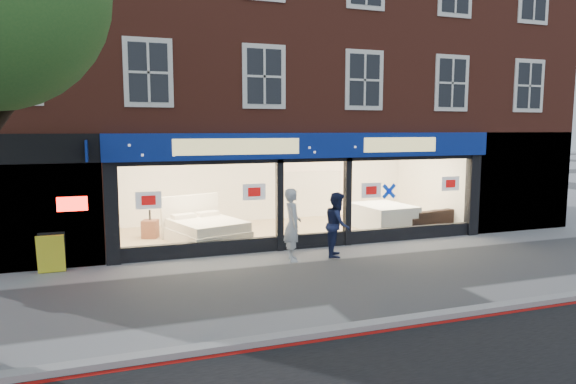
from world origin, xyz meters
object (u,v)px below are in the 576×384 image
sofa (428,218)px  a_board (51,253)px  pedestrian_blue (338,224)px  display_bed (206,229)px  pedestrian_grey (292,225)px  mattress_stack (383,216)px

sofa → a_board: bearing=-4.5°
a_board → pedestrian_blue: (7.11, -0.80, 0.39)m
display_bed → pedestrian_blue: size_ratio=1.57×
pedestrian_grey → pedestrian_blue: pedestrian_grey is taller
mattress_stack → pedestrian_grey: size_ratio=1.13×
display_bed → a_board: bearing=-173.9°
sofa → pedestrian_grey: size_ratio=1.13×
pedestrian_grey → pedestrian_blue: 1.30m
pedestrian_grey → display_bed: bearing=45.4°
display_bed → sofa: size_ratio=1.27×
mattress_stack → a_board: 10.16m
sofa → a_board: a_board is taller
mattress_stack → pedestrian_blue: 3.91m
sofa → display_bed: bearing=-14.2°
mattress_stack → sofa: size_ratio=1.00×
sofa → pedestrian_grey: 6.13m
pedestrian_blue → display_bed: bearing=77.2°
mattress_stack → pedestrian_blue: pedestrian_blue is taller
a_board → pedestrian_grey: (5.81, -0.82, 0.47)m
pedestrian_grey → sofa: bearing=-58.0°
a_board → pedestrian_blue: pedestrian_blue is taller
display_bed → mattress_stack: (5.99, 0.04, 0.04)m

